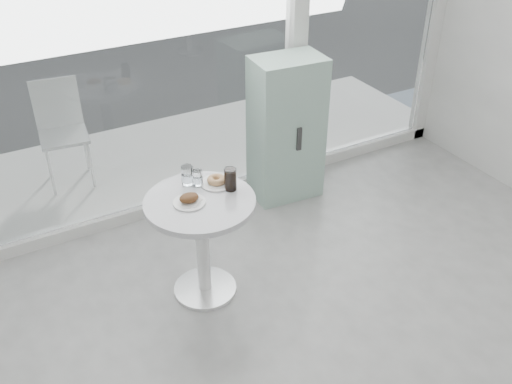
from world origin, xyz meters
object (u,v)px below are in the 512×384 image
water_tumbler_b (198,179)px  water_tumbler_a (187,176)px  mint_cabinet (286,129)px  plate_fritter (190,200)px  patio_chair (61,126)px  cola_glass (230,179)px  main_table (201,228)px  plate_donut (217,181)px

water_tumbler_b → water_tumbler_a: bearing=142.4°
mint_cabinet → plate_fritter: bearing=-141.5°
water_tumbler_b → patio_chair: bearing=107.0°
water_tumbler_b → cola_glass: size_ratio=0.69×
plate_fritter → mint_cabinet: bearing=34.2°
cola_glass → patio_chair: bearing=110.2°
mint_cabinet → cola_glass: 1.26m
main_table → water_tumbler_a: water_tumbler_a is taller
main_table → mint_cabinet: bearing=35.6°
plate_fritter → plate_donut: size_ratio=0.96×
plate_fritter → water_tumbler_a: (0.08, 0.21, 0.03)m
plate_donut → water_tumbler_a: (-0.17, 0.09, 0.04)m
main_table → plate_fritter: plate_fritter is taller
mint_cabinet → water_tumbler_b: mint_cabinet is taller
plate_fritter → water_tumbler_b: bearing=52.3°
plate_fritter → plate_donut: bearing=26.4°
cola_glass → water_tumbler_a: bearing=138.3°
mint_cabinet → plate_donut: mint_cabinet is taller
main_table → plate_donut: (0.18, 0.12, 0.24)m
main_table → plate_donut: plate_donut is taller
main_table → plate_fritter: 0.25m
mint_cabinet → water_tumbler_b: 1.29m
water_tumbler_a → water_tumbler_b: 0.07m
plate_donut → cola_glass: (0.05, -0.10, 0.05)m
main_table → mint_cabinet: size_ratio=0.62×
mint_cabinet → main_table: bearing=-140.0°
patio_chair → main_table: bearing=-69.8°
water_tumbler_a → plate_fritter: bearing=-110.2°
patio_chair → plate_fritter: (0.40, -1.92, 0.22)m
plate_fritter → water_tumbler_a: bearing=69.8°
plate_donut → water_tumbler_b: bearing=156.0°
main_table → plate_donut: 0.32m
plate_donut → water_tumbler_b: (-0.11, 0.05, 0.03)m
main_table → plate_fritter: size_ratio=3.71×
mint_cabinet → cola_glass: mint_cabinet is taller
plate_donut → plate_fritter: bearing=-153.6°
mint_cabinet → water_tumbler_a: size_ratio=9.40×
plate_fritter → cola_glass: bearing=3.7°
plate_fritter → cola_glass: cola_glass is taller
water_tumbler_a → cola_glass: cola_glass is taller
main_table → plate_donut: size_ratio=3.56×
water_tumbler_a → cola_glass: (0.22, -0.20, 0.02)m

